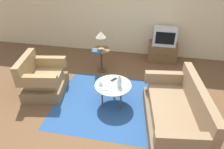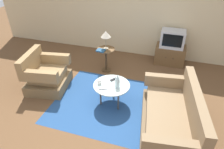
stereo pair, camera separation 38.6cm
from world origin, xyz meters
TOP-DOWN VIEW (x-y plane):
  - ground_plane at (0.00, 0.00)m, footprint 16.00×16.00m
  - back_wall at (0.00, 2.55)m, footprint 9.00×0.12m
  - area_rug at (0.04, 0.07)m, footprint 2.38×1.97m
  - armchair at (-1.57, 0.19)m, footprint 0.98×1.05m
  - couch at (1.24, -0.34)m, footprint 1.10×1.81m
  - coffee_table at (0.04, 0.07)m, footprint 0.73×0.73m
  - side_table at (-0.49, 1.29)m, footprint 0.45×0.45m
  - tv_stand at (1.06, 2.20)m, footprint 0.79×0.52m
  - television at (1.06, 2.18)m, footprint 0.61×0.43m
  - table_lamp at (-0.49, 1.30)m, footprint 0.25×0.25m
  - vase at (0.18, 0.02)m, footprint 0.09×0.09m
  - mug at (-0.19, 0.02)m, footprint 0.12×0.07m
  - tv_remote_dark at (0.03, 0.24)m, footprint 0.12×0.15m
  - tv_remote_silver at (-0.07, -0.12)m, footprint 0.16×0.08m
  - book at (-0.57, 1.14)m, footprint 0.21×0.18m

SIDE VIEW (x-z plane):
  - ground_plane at x=0.00m, z-range 0.00..0.00m
  - area_rug at x=0.04m, z-range 0.00..0.00m
  - tv_stand at x=1.06m, z-range 0.00..0.51m
  - couch at x=1.24m, z-range -0.15..0.73m
  - armchair at x=-1.57m, z-range -0.12..0.73m
  - coffee_table at x=0.04m, z-range 0.19..0.67m
  - side_table at x=-0.49m, z-range 0.13..0.76m
  - tv_remote_dark at x=0.03m, z-range 0.48..0.50m
  - tv_remote_silver at x=-0.07m, z-range 0.48..0.50m
  - mug at x=-0.19m, z-range 0.48..0.57m
  - vase at x=0.18m, z-range 0.47..0.75m
  - book at x=-0.57m, z-range 0.62..0.66m
  - television at x=1.06m, z-range 0.51..0.96m
  - table_lamp at x=-0.49m, z-range 0.76..1.22m
  - back_wall at x=0.00m, z-range 0.00..2.70m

